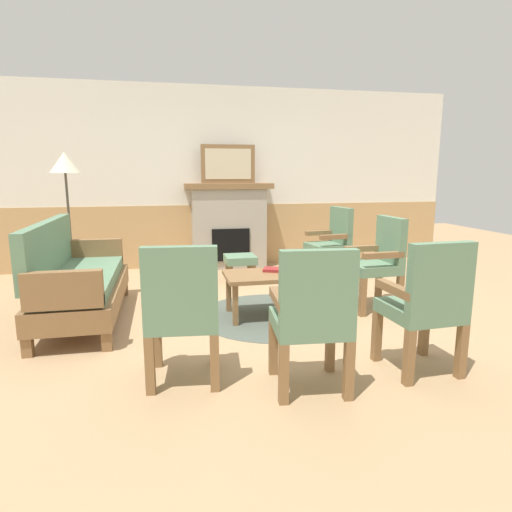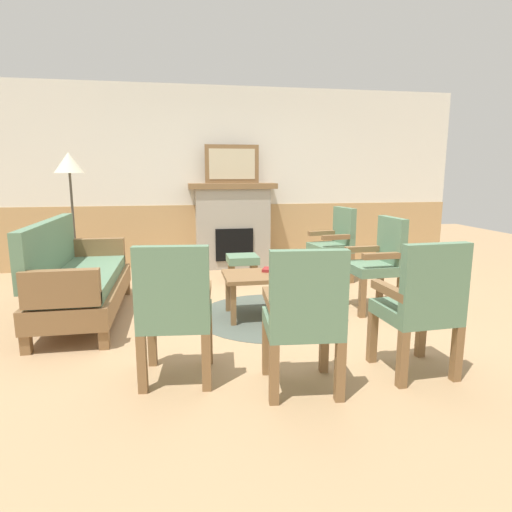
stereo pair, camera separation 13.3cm
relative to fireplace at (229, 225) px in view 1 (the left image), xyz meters
The scene contains 15 objects.
ground_plane 2.44m from the fireplace, 90.00° to the right, with size 14.00×14.00×0.00m, color tan.
wall_back 0.70m from the fireplace, 90.00° to the left, with size 7.20×0.14×2.70m.
fireplace is the anchor object (origin of this frame).
framed_picture 0.91m from the fireplace, 90.00° to the left, with size 0.80×0.04×0.56m.
couch 2.80m from the fireplace, 130.30° to the right, with size 0.70×1.80×0.98m.
coffee_table 2.39m from the fireplace, 87.71° to the right, with size 0.96×0.56×0.44m.
round_rug 2.46m from the fireplace, 87.71° to the right, with size 1.54×1.54×0.01m, color #4C564C.
book_on_table 2.30m from the fireplace, 86.59° to the right, with size 0.23×0.16×0.03m, color maroon.
footstool 1.01m from the fireplace, 89.50° to the right, with size 0.40×0.40×0.36m.
armchair_near_fireplace 2.68m from the fireplace, 62.21° to the right, with size 0.50×0.50×0.98m.
armchair_by_window_left 1.64m from the fireplace, 40.40° to the right, with size 0.54×0.54×0.98m.
armchair_front_left 3.76m from the fireplace, 103.19° to the right, with size 0.53×0.53×0.98m.
armchair_front_center 3.96m from the fireplace, 77.73° to the right, with size 0.50×0.50×0.98m.
armchair_corner_left 3.96m from the fireplace, 90.55° to the right, with size 0.52×0.52×0.98m.
floor_lamp_by_couch 2.38m from the fireplace, 160.23° to the right, with size 0.36×0.36×1.68m.
Camera 1 is at (-0.95, -4.17, 1.43)m, focal length 30.61 mm.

